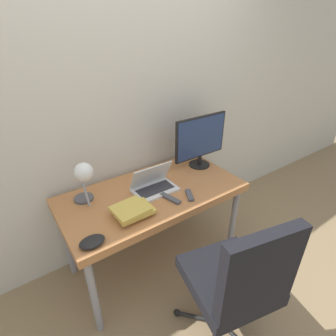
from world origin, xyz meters
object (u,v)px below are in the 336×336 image
Objects in this scene: monitor at (201,139)px; game_controller at (92,242)px; laptop at (154,185)px; office_chair at (238,280)px; book_stack at (132,211)px; desk_lamp at (84,176)px.

monitor is 1.24m from game_controller.
office_chair reaches higher than laptop.
laptop is 0.66m from game_controller.
book_stack is (-0.84, -0.29, -0.21)m from monitor.
monitor is (0.55, 0.11, 0.21)m from laptop.
office_chair is 6.84× the size of game_controller.
game_controller is (-0.11, -0.36, -0.22)m from desk_lamp.
office_chair is at bearing -88.05° from laptop.
desk_lamp is at bearing 127.40° from book_stack.
laptop is 0.32× the size of office_chair.
laptop is 0.34m from book_stack.
game_controller is (-0.31, -0.10, -0.02)m from book_stack.
laptop is 0.60m from monitor.
monitor is 1.18m from office_chair.
office_chair is at bearing -64.98° from book_stack.
office_chair is at bearing -61.18° from desk_lamp.
office_chair is (0.03, -0.85, -0.21)m from laptop.
book_stack is at bearing 17.58° from game_controller.
laptop is 1.24× the size of book_stack.
laptop is at bearing 32.42° from book_stack.
desk_lamp is 0.34× the size of office_chair.
desk_lamp reaches higher than laptop.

